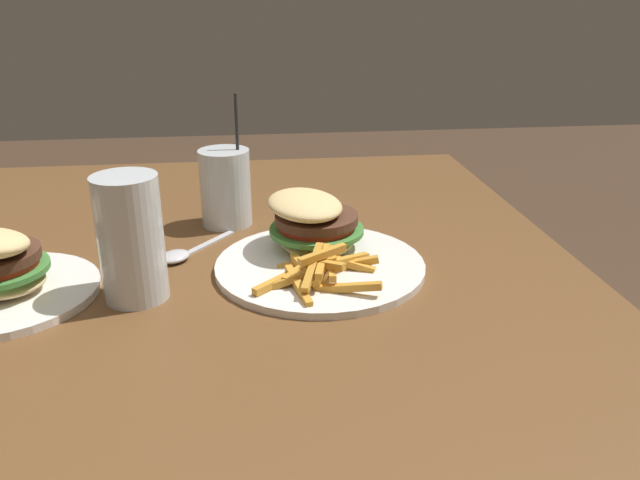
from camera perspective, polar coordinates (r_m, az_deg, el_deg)
dining_table at (r=0.83m, az=-9.52°, el=-12.68°), size 1.27×1.00×0.70m
meal_plate_near at (r=0.85m, az=-0.38°, el=-0.14°), size 0.28×0.28×0.09m
beer_glass at (r=0.76m, az=-16.87°, el=-0.19°), size 0.08×0.08×0.15m
juice_glass at (r=0.98m, az=-8.62°, el=4.59°), size 0.08×0.08×0.20m
spoon at (r=0.88m, az=-12.74°, el=-1.32°), size 0.13×0.11×0.01m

